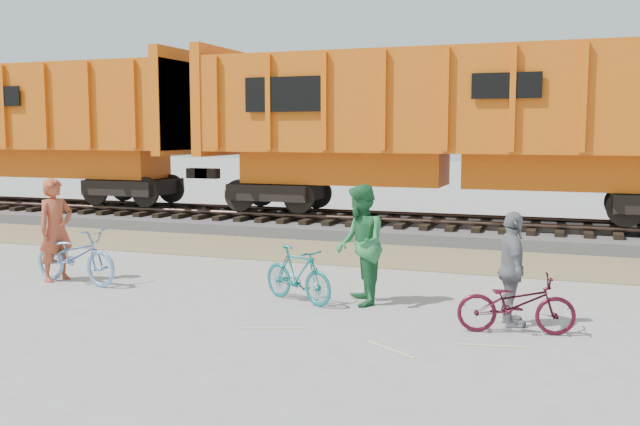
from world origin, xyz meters
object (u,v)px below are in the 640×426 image
Objects in this scene: bicycle_blue at (75,255)px; person_man at (360,245)px; hopper_car_left at (3,125)px; bicycle_maroon at (516,304)px; hopper_car_center at (456,123)px; person_woman at (512,269)px; person_solo at (56,230)px; bicycle_teal at (298,274)px.

person_man is (5.36, 0.25, 0.45)m from bicycle_blue.
bicycle_maroon is (17.32, -8.89, -2.59)m from hopper_car_left.
person_woman is (2.22, -8.49, -2.18)m from hopper_car_center.
bicycle_blue is (-5.55, -8.25, -2.49)m from hopper_car_center.
bicycle_blue reaches higher than bicycle_maroon.
bicycle_blue is 1.20× the size of person_woman.
person_solo is (-8.36, 0.74, 0.54)m from bicycle_maroon.
person_man reaches higher than person_solo.
bicycle_maroon is at bearing -85.18° from bicycle_blue.
person_man is at bearing -91.31° from hopper_car_center.
bicycle_maroon is 0.83× the size of person_solo.
person_solo is at bearing -126.57° from hopper_car_center.
person_woman is at bearing -26.24° from hopper_car_left.
hopper_car_center is 7.21× the size of person_man.
person_man is (14.82, -8.01, -2.04)m from hopper_car_left.
hopper_car_left is 7.21× the size of person_man.
person_solo is at bearing 88.14° from bicycle_blue.
hopper_car_left is at bearing 180.00° from hopper_car_center.
person_woman reaches higher than bicycle_blue.
hopper_car_left is 16.96m from person_man.
bicycle_teal is at bearing 68.18° from person_woman.
hopper_car_left is at bearing 52.18° from bicycle_maroon.
hopper_car_left is 16.27m from bicycle_teal.
bicycle_blue reaches higher than bicycle_teal.
bicycle_blue is 4.36m from bicycle_teal.
bicycle_maroon is at bearing -78.54° from person_solo.
bicycle_teal is 0.92× the size of person_woman.
person_woman is (3.40, -0.28, 0.37)m from bicycle_teal.
bicycle_maroon is (3.50, -0.68, -0.04)m from bicycle_teal.
bicycle_blue is 1.02× the size of person_man.
hopper_car_left reaches higher than person_solo.
bicycle_teal is 1.14m from person_man.
hopper_car_center is at bearing 0.00° from hopper_car_left.
person_solo is 0.99× the size of person_man.
bicycle_teal is at bearing -103.46° from person_man.
bicycle_teal is (4.36, 0.05, -0.06)m from bicycle_blue.
bicycle_teal is at bearing -79.95° from bicycle_blue.
bicycle_blue is 1.24× the size of bicycle_maroon.
person_woman is (8.26, -0.34, -0.14)m from person_solo.
person_solo is at bearing 114.34° from bicycle_teal.
bicycle_maroon is 2.71m from person_man.
bicycle_maroon is at bearing -76.05° from bicycle_teal.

